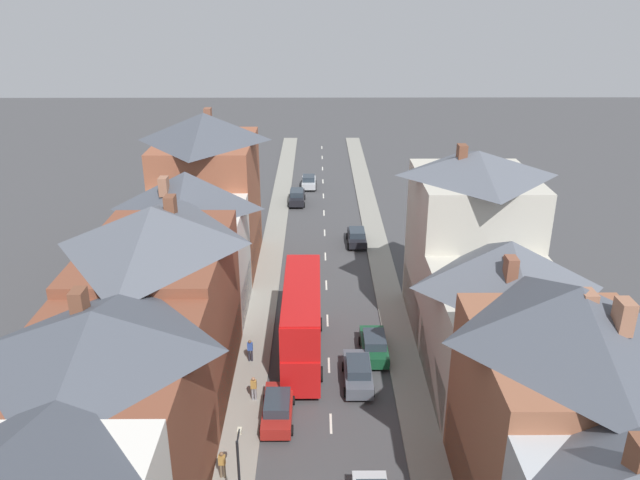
{
  "coord_description": "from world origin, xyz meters",
  "views": [
    {
      "loc": [
        -0.79,
        -11.44,
        23.71
      ],
      "look_at": [
        -0.52,
        39.84,
        2.57
      ],
      "focal_mm": 35.0,
      "sensor_mm": 36.0,
      "label": 1
    }
  ],
  "objects_px": {
    "double_decker_bus_lead": "(302,319)",
    "car_mid_white": "(297,197)",
    "pedestrian_mid_right": "(222,463)",
    "pedestrian_far_left": "(254,387)",
    "car_parked_right_a": "(374,345)",
    "car_mid_black": "(357,237)",
    "pedestrian_far_right": "(250,349)",
    "car_parked_left_a": "(278,408)",
    "car_far_grey": "(309,182)",
    "car_near_silver": "(358,372)",
    "street_lamp": "(240,480)"
  },
  "relations": [
    {
      "from": "car_near_silver",
      "to": "street_lamp",
      "type": "bearing_deg",
      "value": -117.21
    },
    {
      "from": "double_decker_bus_lead",
      "to": "car_parked_left_a",
      "type": "bearing_deg",
      "value": -100.66
    },
    {
      "from": "double_decker_bus_lead",
      "to": "pedestrian_far_right",
      "type": "xyz_separation_m",
      "value": [
        -3.47,
        -0.89,
        -1.78
      ]
    },
    {
      "from": "car_far_grey",
      "to": "pedestrian_far_left",
      "type": "height_order",
      "value": "pedestrian_far_left"
    },
    {
      "from": "car_parked_right_a",
      "to": "pedestrian_mid_right",
      "type": "bearing_deg",
      "value": -127.3
    },
    {
      "from": "pedestrian_far_left",
      "to": "pedestrian_far_right",
      "type": "relative_size",
      "value": 1.0
    },
    {
      "from": "car_parked_right_a",
      "to": "car_mid_white",
      "type": "bearing_deg",
      "value": 100.94
    },
    {
      "from": "car_mid_black",
      "to": "car_mid_white",
      "type": "xyz_separation_m",
      "value": [
        -6.2,
        12.26,
        0.05
      ]
    },
    {
      "from": "car_parked_right_a",
      "to": "pedestrian_far_right",
      "type": "height_order",
      "value": "pedestrian_far_right"
    },
    {
      "from": "car_parked_left_a",
      "to": "car_mid_black",
      "type": "distance_m",
      "value": 27.29
    },
    {
      "from": "car_parked_left_a",
      "to": "car_parked_right_a",
      "type": "xyz_separation_m",
      "value": [
        6.2,
        6.75,
        0.03
      ]
    },
    {
      "from": "double_decker_bus_lead",
      "to": "pedestrian_far_right",
      "type": "height_order",
      "value": "double_decker_bus_lead"
    },
    {
      "from": "double_decker_bus_lead",
      "to": "car_mid_white",
      "type": "distance_m",
      "value": 32.06
    },
    {
      "from": "pedestrian_far_left",
      "to": "car_parked_right_a",
      "type": "bearing_deg",
      "value": 32.94
    },
    {
      "from": "street_lamp",
      "to": "pedestrian_far_right",
      "type": "bearing_deg",
      "value": 94.16
    },
    {
      "from": "car_near_silver",
      "to": "car_far_grey",
      "type": "relative_size",
      "value": 1.17
    },
    {
      "from": "car_parked_left_a",
      "to": "car_near_silver",
      "type": "bearing_deg",
      "value": 35.88
    },
    {
      "from": "car_parked_left_a",
      "to": "car_parked_right_a",
      "type": "distance_m",
      "value": 9.16
    },
    {
      "from": "car_parked_right_a",
      "to": "car_mid_black",
      "type": "distance_m",
      "value": 19.83
    },
    {
      "from": "pedestrian_far_left",
      "to": "pedestrian_far_right",
      "type": "distance_m",
      "value": 4.29
    },
    {
      "from": "double_decker_bus_lead",
      "to": "car_far_grey",
      "type": "relative_size",
      "value": 2.79
    },
    {
      "from": "double_decker_bus_lead",
      "to": "car_parked_left_a",
      "type": "distance_m",
      "value": 7.26
    },
    {
      "from": "pedestrian_mid_right",
      "to": "car_mid_white",
      "type": "bearing_deg",
      "value": 86.64
    },
    {
      "from": "car_mid_black",
      "to": "pedestrian_mid_right",
      "type": "height_order",
      "value": "pedestrian_mid_right"
    },
    {
      "from": "pedestrian_far_left",
      "to": "street_lamp",
      "type": "height_order",
      "value": "street_lamp"
    },
    {
      "from": "pedestrian_mid_right",
      "to": "pedestrian_far_left",
      "type": "height_order",
      "value": "same"
    },
    {
      "from": "car_parked_left_a",
      "to": "pedestrian_far_right",
      "type": "bearing_deg",
      "value": 110.08
    },
    {
      "from": "car_mid_white",
      "to": "car_far_grey",
      "type": "distance_m",
      "value": 6.12
    },
    {
      "from": "pedestrian_mid_right",
      "to": "car_far_grey",
      "type": "bearing_deg",
      "value": 85.55
    },
    {
      "from": "car_near_silver",
      "to": "car_mid_black",
      "type": "relative_size",
      "value": 1.09
    },
    {
      "from": "double_decker_bus_lead",
      "to": "pedestrian_far_left",
      "type": "relative_size",
      "value": 6.71
    },
    {
      "from": "double_decker_bus_lead",
      "to": "car_parked_right_a",
      "type": "bearing_deg",
      "value": -1.3
    },
    {
      "from": "car_parked_left_a",
      "to": "pedestrian_far_right",
      "type": "xyz_separation_m",
      "value": [
        -2.18,
        5.97,
        0.22
      ]
    },
    {
      "from": "car_mid_black",
      "to": "street_lamp",
      "type": "distance_m",
      "value": 35.65
    },
    {
      "from": "car_parked_right_a",
      "to": "street_lamp",
      "type": "relative_size",
      "value": 0.8
    },
    {
      "from": "pedestrian_far_right",
      "to": "pedestrian_far_left",
      "type": "bearing_deg",
      "value": -81.51
    },
    {
      "from": "car_mid_black",
      "to": "pedestrian_far_left",
      "type": "relative_size",
      "value": 2.58
    },
    {
      "from": "car_parked_right_a",
      "to": "pedestrian_mid_right",
      "type": "height_order",
      "value": "pedestrian_mid_right"
    },
    {
      "from": "car_near_silver",
      "to": "car_mid_white",
      "type": "relative_size",
      "value": 1.0
    },
    {
      "from": "pedestrian_far_right",
      "to": "street_lamp",
      "type": "relative_size",
      "value": 0.29
    },
    {
      "from": "double_decker_bus_lead",
      "to": "car_near_silver",
      "type": "height_order",
      "value": "double_decker_bus_lead"
    },
    {
      "from": "car_mid_black",
      "to": "pedestrian_far_right",
      "type": "xyz_separation_m",
      "value": [
        -8.38,
        -20.61,
        0.23
      ]
    },
    {
      "from": "car_parked_right_a",
      "to": "car_mid_black",
      "type": "height_order",
      "value": "car_parked_right_a"
    },
    {
      "from": "pedestrian_mid_right",
      "to": "pedestrian_far_right",
      "type": "xyz_separation_m",
      "value": [
        0.38,
        10.72,
        0.0
      ]
    },
    {
      "from": "car_near_silver",
      "to": "street_lamp",
      "type": "relative_size",
      "value": 0.82
    },
    {
      "from": "pedestrian_mid_right",
      "to": "pedestrian_far_right",
      "type": "relative_size",
      "value": 1.0
    },
    {
      "from": "car_far_grey",
      "to": "pedestrian_far_left",
      "type": "xyz_separation_m",
      "value": [
        -2.85,
        -43.08,
        0.22
      ]
    },
    {
      "from": "car_parked_left_a",
      "to": "car_mid_white",
      "type": "bearing_deg",
      "value": 90.0
    },
    {
      "from": "car_mid_white",
      "to": "pedestrian_far_right",
      "type": "xyz_separation_m",
      "value": [
        -2.18,
        -32.87,
        0.18
      ]
    },
    {
      "from": "double_decker_bus_lead",
      "to": "street_lamp",
      "type": "height_order",
      "value": "street_lamp"
    }
  ]
}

